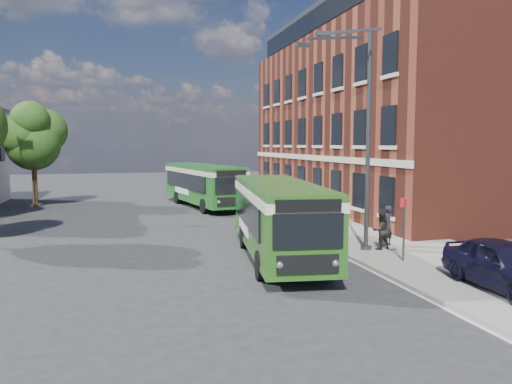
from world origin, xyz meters
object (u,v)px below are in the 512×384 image
object	(u,v)px
street_lamp	(360,137)
parked_car	(506,265)
bus_front	(279,213)
bus_rear	(203,181)

from	to	relation	value
street_lamp	parked_car	distance (m)	7.61
street_lamp	parked_car	size ratio (longest dim) A/B	2.01
bus_front	parked_car	distance (m)	8.20
street_lamp	parked_car	world-z (taller)	street_lamp
street_lamp	bus_rear	size ratio (longest dim) A/B	0.81
bus_front	parked_car	world-z (taller)	bus_front
parked_car	bus_rear	bearing A→B (deg)	105.89
bus_front	parked_car	xyz separation A→B (m)	(5.10, -6.36, -0.92)
street_lamp	bus_rear	xyz separation A→B (m)	(-3.75, 17.02, -2.96)
street_lamp	bus_front	bearing A→B (deg)	179.69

